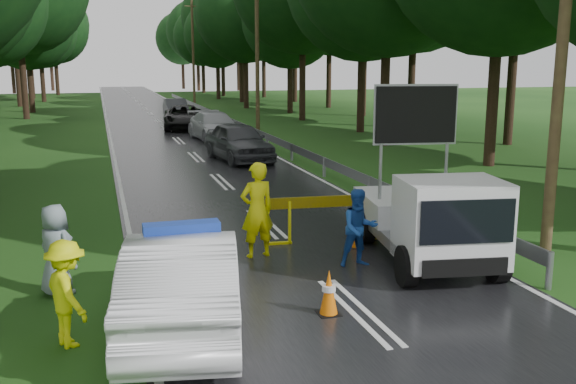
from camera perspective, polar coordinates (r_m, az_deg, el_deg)
name	(u,v)px	position (r m, az deg, el deg)	size (l,w,h in m)	color
ground	(357,311)	(10.76, 6.17, -10.51)	(160.00, 160.00, 0.00)	#163E11
road	(166,129)	(39.58, -10.75, 5.49)	(7.00, 140.00, 0.02)	black
guardrail	(228,119)	(39.74, -5.39, 6.45)	(0.12, 60.06, 0.70)	gray
utility_pole_near	(565,9)	(14.46, 23.43, 14.73)	(1.40, 0.24, 10.00)	#442F1F
utility_pole_mid	(257,43)	(38.30, -2.76, 13.06)	(1.40, 0.24, 10.00)	#442F1F
utility_pole_far	(193,51)	(63.85, -8.44, 12.33)	(1.40, 0.24, 10.00)	#442F1F
police_sedan	(183,281)	(9.95, -9.28, -7.79)	(2.36, 4.80, 1.66)	silver
work_truck	(430,218)	(13.15, 12.52, -2.26)	(2.58, 4.65, 3.52)	gray
barrier	(323,208)	(14.36, 3.09, -1.41)	(2.60, 0.29, 1.08)	yellow
officer	(257,210)	(13.26, -2.77, -1.63)	(0.74, 0.48, 2.02)	#F8F90D
civilian	(359,228)	(12.80, 6.35, -3.21)	(0.76, 0.60, 1.57)	#18469F
bystander_left	(67,294)	(9.76, -19.05, -8.53)	(1.01, 0.58, 1.57)	#EDF60D
bystander_right	(56,250)	(11.87, -19.93, -4.89)	(0.79, 0.52, 1.62)	gray
queue_car_first	(239,142)	(26.58, -4.40, 4.49)	(1.86, 4.64, 1.58)	#3A3C42
queue_car_second	(215,126)	(33.75, -6.52, 5.83)	(2.03, 5.00, 1.45)	#ACADB4
queue_car_third	(184,117)	(39.54, -9.22, 6.57)	(2.39, 5.18, 1.44)	black
queue_car_fourth	(176,109)	(47.33, -9.95, 7.31)	(1.48, 4.24, 1.40)	#3C3D43
cone_near_left	(143,340)	(8.97, -12.79, -12.70)	(0.38, 0.38, 0.80)	black
cone_center	(329,293)	(10.45, 3.65, -8.97)	(0.36, 0.36, 0.76)	black
cone_far	(357,233)	(14.16, 6.15, -3.67)	(0.32, 0.32, 0.68)	black
cone_left_mid	(137,278)	(11.64, -13.24, -7.41)	(0.30, 0.30, 0.64)	black
cone_right	(420,214)	(15.98, 11.64, -1.90)	(0.37, 0.37, 0.79)	black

